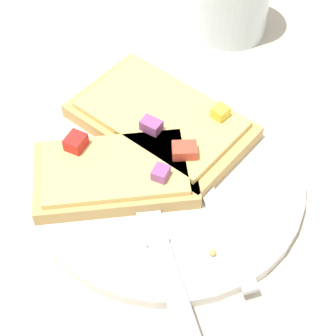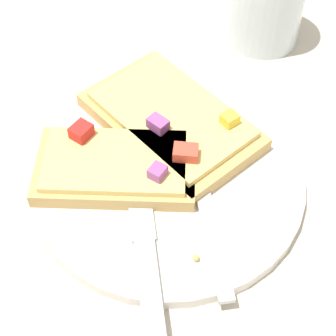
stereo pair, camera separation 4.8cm
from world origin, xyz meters
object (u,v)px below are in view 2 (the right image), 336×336
object	(u,v)px
plate	(168,179)
pizza_slice_main	(172,120)
pizza_slice_corner	(115,165)
fork	(200,183)
knife	(143,232)

from	to	relation	value
plate	pizza_slice_main	world-z (taller)	pizza_slice_main
pizza_slice_main	pizza_slice_corner	world-z (taller)	pizza_slice_corner
fork	pizza_slice_main	bearing A→B (deg)	11.62
plate	pizza_slice_main	size ratio (longest dim) A/B	1.30
knife	pizza_slice_main	distance (m)	0.12
plate	pizza_slice_corner	world-z (taller)	pizza_slice_corner
fork	plate	bearing A→B (deg)	60.87
fork	knife	xyz separation A→B (m)	(0.05, -0.05, -0.00)
pizza_slice_main	plate	bearing A→B (deg)	135.23
knife	pizza_slice_main	bearing A→B (deg)	-18.55
plate	pizza_slice_corner	xyz separation A→B (m)	(-0.00, -0.05, 0.02)
fork	pizza_slice_main	distance (m)	0.07
knife	fork	bearing A→B (deg)	-51.50
fork	knife	distance (m)	0.07
plate	knife	distance (m)	0.06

